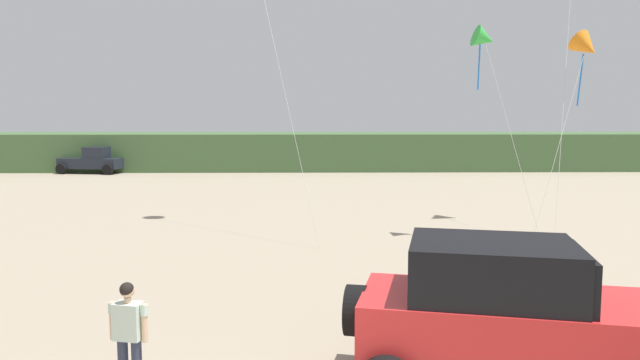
{
  "coord_description": "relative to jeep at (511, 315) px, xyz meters",
  "views": [
    {
      "loc": [
        0.75,
        -5.45,
        3.99
      ],
      "look_at": [
        0.92,
        3.6,
        3.04
      ],
      "focal_mm": 32.4,
      "sensor_mm": 36.0,
      "label": 1
    }
  ],
  "objects": [
    {
      "name": "dune_ridge",
      "position": [
        0.26,
        40.38,
        0.24
      ],
      "size": [
        90.0,
        9.98,
        2.87
      ],
      "primitive_type": "cube",
      "color": "#426038",
      "rests_on": "ground_plane"
    },
    {
      "name": "jeep",
      "position": [
        0.0,
        0.0,
        0.0
      ],
      "size": [
        5.02,
        3.28,
        2.26
      ],
      "color": "red",
      "rests_on": "ground_plane"
    },
    {
      "name": "person_watching",
      "position": [
        -5.52,
        0.16,
        -0.26
      ],
      "size": [
        0.61,
        0.37,
        1.67
      ],
      "color": "#DBB28E",
      "rests_on": "ground_plane"
    },
    {
      "name": "distant_pickup",
      "position": [
        -18.99,
        35.26,
        -0.26
      ],
      "size": [
        4.87,
        3.15,
        1.98
      ],
      "color": "#1E232D",
      "rests_on": "ground_plane"
    },
    {
      "name": "kite_red_delta",
      "position": [
        2.85,
        11.18,
        5.42
      ],
      "size": [
        1.79,
        2.72,
        7.14
      ],
      "color": "green",
      "rests_on": "ground_plane"
    },
    {
      "name": "kite_yellow_diamond",
      "position": [
        5.99,
        10.66,
        5.1
      ],
      "size": [
        3.41,
        3.48,
        6.87
      ],
      "color": "orange",
      "rests_on": "ground_plane"
    }
  ]
}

